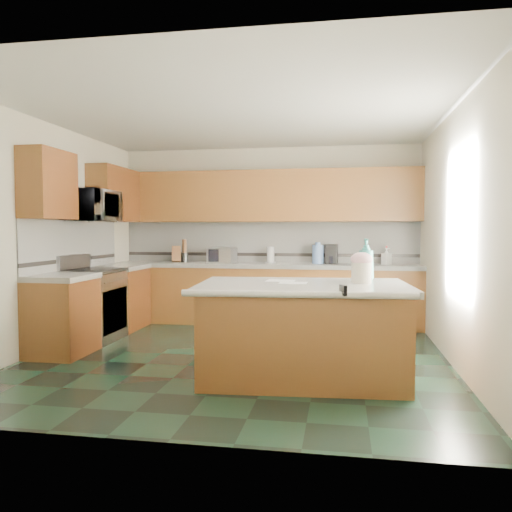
% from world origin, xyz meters
% --- Properties ---
extents(floor, '(4.60, 4.60, 0.00)m').
position_xyz_m(floor, '(0.00, 0.00, 0.00)').
color(floor, black).
rests_on(floor, ground).
extents(ceiling, '(4.60, 4.60, 0.00)m').
position_xyz_m(ceiling, '(0.00, 0.00, 2.70)').
color(ceiling, white).
rests_on(ceiling, ground).
extents(wall_back, '(4.60, 0.04, 2.70)m').
position_xyz_m(wall_back, '(0.00, 2.32, 1.35)').
color(wall_back, '#F3EACE').
rests_on(wall_back, ground).
extents(wall_front, '(4.60, 0.04, 2.70)m').
position_xyz_m(wall_front, '(0.00, -2.32, 1.35)').
color(wall_front, '#F3EACE').
rests_on(wall_front, ground).
extents(wall_left, '(0.04, 4.60, 2.70)m').
position_xyz_m(wall_left, '(-2.32, 0.00, 1.35)').
color(wall_left, '#F3EACE').
rests_on(wall_left, ground).
extents(wall_right, '(0.04, 4.60, 2.70)m').
position_xyz_m(wall_right, '(2.32, 0.00, 1.35)').
color(wall_right, '#F3EACE').
rests_on(wall_right, ground).
extents(back_base_cab, '(4.60, 0.60, 0.86)m').
position_xyz_m(back_base_cab, '(0.00, 2.00, 0.43)').
color(back_base_cab, black).
rests_on(back_base_cab, ground).
extents(back_countertop, '(4.60, 0.64, 0.06)m').
position_xyz_m(back_countertop, '(0.00, 2.00, 0.89)').
color(back_countertop, white).
rests_on(back_countertop, back_base_cab).
extents(back_upper_cab, '(4.60, 0.33, 0.78)m').
position_xyz_m(back_upper_cab, '(0.00, 2.13, 1.94)').
color(back_upper_cab, black).
rests_on(back_upper_cab, wall_back).
extents(back_backsplash, '(4.60, 0.02, 0.63)m').
position_xyz_m(back_backsplash, '(0.00, 2.29, 1.24)').
color(back_backsplash, silver).
rests_on(back_backsplash, back_countertop).
extents(back_accent_band, '(4.60, 0.01, 0.05)m').
position_xyz_m(back_accent_band, '(0.00, 2.28, 1.04)').
color(back_accent_band, black).
rests_on(back_accent_band, back_countertop).
extents(left_base_cab_rear, '(0.60, 0.82, 0.86)m').
position_xyz_m(left_base_cab_rear, '(-2.00, 1.29, 0.43)').
color(left_base_cab_rear, black).
rests_on(left_base_cab_rear, ground).
extents(left_counter_rear, '(0.64, 0.82, 0.06)m').
position_xyz_m(left_counter_rear, '(-2.00, 1.29, 0.89)').
color(left_counter_rear, white).
rests_on(left_counter_rear, left_base_cab_rear).
extents(left_base_cab_front, '(0.60, 0.72, 0.86)m').
position_xyz_m(left_base_cab_front, '(-2.00, -0.24, 0.43)').
color(left_base_cab_front, black).
rests_on(left_base_cab_front, ground).
extents(left_counter_front, '(0.64, 0.72, 0.06)m').
position_xyz_m(left_counter_front, '(-2.00, -0.24, 0.89)').
color(left_counter_front, white).
rests_on(left_counter_front, left_base_cab_front).
extents(left_backsplash, '(0.02, 2.30, 0.63)m').
position_xyz_m(left_backsplash, '(-2.29, 0.55, 1.24)').
color(left_backsplash, silver).
rests_on(left_backsplash, wall_left).
extents(left_accent_band, '(0.01, 2.30, 0.05)m').
position_xyz_m(left_accent_band, '(-2.28, 0.55, 1.04)').
color(left_accent_band, black).
rests_on(left_accent_band, wall_left).
extents(left_upper_cab_rear, '(0.33, 1.09, 0.78)m').
position_xyz_m(left_upper_cab_rear, '(-2.13, 1.42, 1.94)').
color(left_upper_cab_rear, black).
rests_on(left_upper_cab_rear, wall_left).
extents(left_upper_cab_front, '(0.33, 0.72, 0.78)m').
position_xyz_m(left_upper_cab_front, '(-2.13, -0.24, 1.94)').
color(left_upper_cab_front, black).
rests_on(left_upper_cab_front, wall_left).
extents(range_body, '(0.60, 0.76, 0.88)m').
position_xyz_m(range_body, '(-2.00, 0.50, 0.44)').
color(range_body, '#B7B7BC').
rests_on(range_body, ground).
extents(range_oven_door, '(0.02, 0.68, 0.55)m').
position_xyz_m(range_oven_door, '(-1.71, 0.50, 0.40)').
color(range_oven_door, black).
rests_on(range_oven_door, range_body).
extents(range_cooktop, '(0.62, 0.78, 0.04)m').
position_xyz_m(range_cooktop, '(-2.00, 0.50, 0.90)').
color(range_cooktop, black).
rests_on(range_cooktop, range_body).
extents(range_handle, '(0.02, 0.66, 0.02)m').
position_xyz_m(range_handle, '(-1.68, 0.50, 0.78)').
color(range_handle, '#B7B7BC').
rests_on(range_handle, range_body).
extents(range_backguard, '(0.06, 0.76, 0.18)m').
position_xyz_m(range_backguard, '(-2.26, 0.50, 1.02)').
color(range_backguard, '#B7B7BC').
rests_on(range_backguard, range_body).
extents(microwave, '(0.50, 0.73, 0.41)m').
position_xyz_m(microwave, '(-2.00, 0.50, 1.73)').
color(microwave, '#B7B7BC').
rests_on(microwave, wall_left).
extents(island_base, '(1.95, 1.20, 0.86)m').
position_xyz_m(island_base, '(0.79, -0.70, 0.43)').
color(island_base, black).
rests_on(island_base, ground).
extents(island_top, '(2.05, 1.31, 0.06)m').
position_xyz_m(island_top, '(0.79, -0.70, 0.89)').
color(island_top, white).
rests_on(island_top, island_base).
extents(island_bullnose, '(1.98, 0.20, 0.06)m').
position_xyz_m(island_bullnose, '(0.79, -1.29, 0.89)').
color(island_bullnose, white).
rests_on(island_bullnose, island_base).
extents(treat_jar, '(0.25, 0.25, 0.20)m').
position_xyz_m(treat_jar, '(1.33, -0.58, 1.02)').
color(treat_jar, beige).
rests_on(treat_jar, island_top).
extents(treat_jar_lid, '(0.21, 0.21, 0.13)m').
position_xyz_m(treat_jar_lid, '(1.33, -0.58, 1.15)').
color(treat_jar_lid, '#DA9DA9').
rests_on(treat_jar_lid, treat_jar).
extents(treat_jar_knob, '(0.07, 0.02, 0.02)m').
position_xyz_m(treat_jar_knob, '(1.33, -0.58, 1.20)').
color(treat_jar_knob, tan).
rests_on(treat_jar_knob, treat_jar_lid).
extents(treat_jar_knob_end_l, '(0.04, 0.04, 0.04)m').
position_xyz_m(treat_jar_knob_end_l, '(1.30, -0.58, 1.20)').
color(treat_jar_knob_end_l, tan).
rests_on(treat_jar_knob_end_l, treat_jar_lid).
extents(treat_jar_knob_end_r, '(0.04, 0.04, 0.04)m').
position_xyz_m(treat_jar_knob_end_r, '(1.37, -0.58, 1.20)').
color(treat_jar_knob_end_r, tan).
rests_on(treat_jar_knob_end_r, treat_jar_lid).
extents(soap_bottle_island, '(0.19, 0.19, 0.42)m').
position_xyz_m(soap_bottle_island, '(1.38, -0.40, 1.13)').
color(soap_bottle_island, teal).
rests_on(soap_bottle_island, island_top).
extents(paper_sheet_a, '(0.27, 0.20, 0.00)m').
position_xyz_m(paper_sheet_a, '(0.69, -0.68, 0.92)').
color(paper_sheet_a, white).
rests_on(paper_sheet_a, island_top).
extents(paper_sheet_b, '(0.29, 0.23, 0.00)m').
position_xyz_m(paper_sheet_b, '(0.55, -0.51, 0.92)').
color(paper_sheet_b, white).
rests_on(paper_sheet_b, island_top).
extents(clamp_body, '(0.07, 0.10, 0.09)m').
position_xyz_m(clamp_body, '(1.16, -1.27, 0.93)').
color(clamp_body, black).
rests_on(clamp_body, island_top).
extents(clamp_handle, '(0.02, 0.07, 0.02)m').
position_xyz_m(clamp_handle, '(1.16, -1.32, 0.91)').
color(clamp_handle, black).
rests_on(clamp_handle, island_top).
extents(knife_block, '(0.18, 0.21, 0.27)m').
position_xyz_m(knife_block, '(-1.41, 2.05, 1.04)').
color(knife_block, '#472814').
rests_on(knife_block, back_countertop).
extents(utensil_crock, '(0.12, 0.12, 0.15)m').
position_xyz_m(utensil_crock, '(-1.29, 2.08, 0.99)').
color(utensil_crock, black).
rests_on(utensil_crock, back_countertop).
extents(utensil_bundle, '(0.07, 0.07, 0.21)m').
position_xyz_m(utensil_bundle, '(-1.29, 2.08, 1.17)').
color(utensil_bundle, '#472814').
rests_on(utensil_bundle, utensil_crock).
extents(toaster_oven, '(0.44, 0.33, 0.23)m').
position_xyz_m(toaster_oven, '(-0.68, 2.05, 1.04)').
color(toaster_oven, '#B7B7BC').
rests_on(toaster_oven, back_countertop).
extents(toaster_oven_door, '(0.36, 0.01, 0.19)m').
position_xyz_m(toaster_oven_door, '(-0.68, 1.92, 1.04)').
color(toaster_oven_door, black).
rests_on(toaster_oven_door, toaster_oven).
extents(paper_towel, '(0.11, 0.11, 0.25)m').
position_xyz_m(paper_towel, '(0.08, 2.10, 1.04)').
color(paper_towel, white).
rests_on(paper_towel, back_countertop).
extents(paper_towel_base, '(0.17, 0.17, 0.01)m').
position_xyz_m(paper_towel_base, '(0.08, 2.10, 0.93)').
color(paper_towel_base, '#B7B7BC').
rests_on(paper_towel_base, back_countertop).
extents(water_jug, '(0.17, 0.17, 0.28)m').
position_xyz_m(water_jug, '(0.80, 2.06, 1.06)').
color(water_jug, '#5372AC').
rests_on(water_jug, back_countertop).
extents(water_jug_neck, '(0.08, 0.08, 0.04)m').
position_xyz_m(water_jug_neck, '(0.80, 2.06, 1.22)').
color(water_jug_neck, '#5372AC').
rests_on(water_jug_neck, water_jug).
extents(coffee_maker, '(0.19, 0.21, 0.29)m').
position_xyz_m(coffee_maker, '(1.00, 2.08, 1.07)').
color(coffee_maker, black).
rests_on(coffee_maker, back_countertop).
extents(coffee_carafe, '(0.12, 0.12, 0.12)m').
position_xyz_m(coffee_carafe, '(1.00, 2.04, 0.98)').
color(coffee_carafe, black).
rests_on(coffee_carafe, back_countertop).
extents(soap_bottle_back, '(0.16, 0.16, 0.24)m').
position_xyz_m(soap_bottle_back, '(1.79, 2.05, 1.04)').
color(soap_bottle_back, white).
rests_on(soap_bottle_back, back_countertop).
extents(soap_back_cap, '(0.02, 0.02, 0.03)m').
position_xyz_m(soap_back_cap, '(1.79, 2.05, 1.18)').
color(soap_back_cap, red).
rests_on(soap_back_cap, soap_bottle_back).
extents(window_light_proxy, '(0.02, 1.40, 1.10)m').
position_xyz_m(window_light_proxy, '(2.29, -0.20, 1.50)').
color(window_light_proxy, white).
rests_on(window_light_proxy, wall_right).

